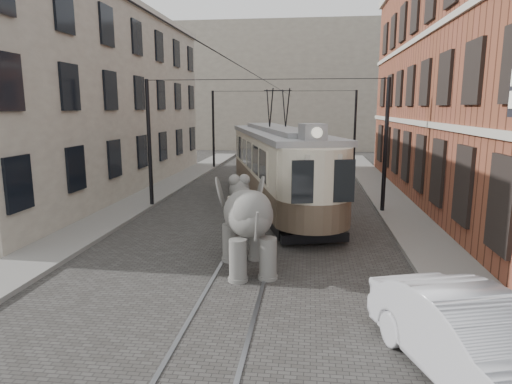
# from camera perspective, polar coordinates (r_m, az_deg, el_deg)

# --- Properties ---
(ground) EXTENTS (120.00, 120.00, 0.00)m
(ground) POSITION_cam_1_polar(r_m,az_deg,el_deg) (15.01, -0.68, -7.52)
(ground) COLOR #3C3A38
(tram_rails) EXTENTS (1.54, 80.00, 0.02)m
(tram_rails) POSITION_cam_1_polar(r_m,az_deg,el_deg) (15.01, -0.68, -7.48)
(tram_rails) COLOR slate
(tram_rails) RESTS_ON ground
(sidewalk_right) EXTENTS (2.00, 60.00, 0.15)m
(sidewalk_right) POSITION_cam_1_polar(r_m,az_deg,el_deg) (15.42, 22.21, -7.55)
(sidewalk_right) COLOR slate
(sidewalk_right) RESTS_ON ground
(sidewalk_left) EXTENTS (2.00, 60.00, 0.15)m
(sidewalk_left) POSITION_cam_1_polar(r_m,az_deg,el_deg) (17.08, -22.97, -5.87)
(sidewalk_left) COLOR slate
(sidewalk_left) RESTS_ON ground
(brick_building) EXTENTS (8.00, 26.00, 12.00)m
(brick_building) POSITION_cam_1_polar(r_m,az_deg,el_deg) (24.89, 29.12, 12.41)
(brick_building) COLOR brown
(brick_building) RESTS_ON ground
(stucco_building) EXTENTS (7.00, 24.00, 10.00)m
(stucco_building) POSITION_cam_1_polar(r_m,az_deg,el_deg) (27.36, -21.57, 10.63)
(stucco_building) COLOR gray
(stucco_building) RESTS_ON ground
(distant_block) EXTENTS (28.00, 10.00, 14.00)m
(distant_block) POSITION_cam_1_polar(r_m,az_deg,el_deg) (54.21, 5.06, 13.13)
(distant_block) COLOR gray
(distant_block) RESTS_ON ground
(catenary) EXTENTS (11.00, 30.20, 6.00)m
(catenary) POSITION_cam_1_polar(r_m,az_deg,el_deg) (19.32, 0.68, 5.68)
(catenary) COLOR black
(catenary) RESTS_ON ground
(tram) EXTENTS (6.50, 14.29, 5.57)m
(tram) POSITION_cam_1_polar(r_m,az_deg,el_deg) (21.69, 2.76, 5.65)
(tram) COLOR beige
(tram) RESTS_ON ground
(elephant) EXTENTS (3.54, 4.81, 2.63)m
(elephant) POSITION_cam_1_polar(r_m,az_deg,el_deg) (12.96, -1.04, -4.41)
(elephant) COLOR #65625D
(elephant) RESTS_ON ground
(parked_car) EXTENTS (3.12, 5.04, 1.57)m
(parked_car) POSITION_cam_1_polar(r_m,az_deg,el_deg) (8.79, 26.25, -16.92)
(parked_car) COLOR #BCBCC1
(parked_car) RESTS_ON ground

